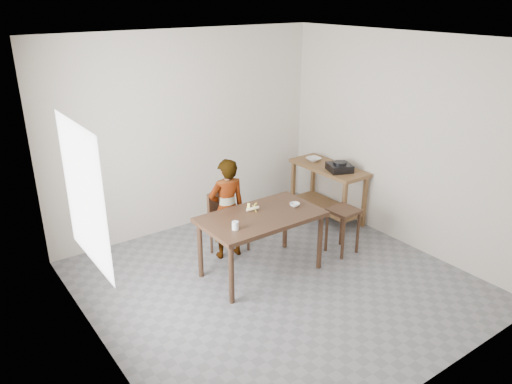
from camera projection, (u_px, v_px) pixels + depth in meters
floor at (276, 284)px, 5.77m from camera, size 4.00×4.00×0.04m
ceiling at (281, 37)px, 4.74m from camera, size 4.00×4.00×0.04m
wall_back at (186, 132)px, 6.77m from camera, size 4.00×0.04×2.70m
wall_front at (444, 247)px, 3.73m from camera, size 4.00×0.04×2.70m
wall_left at (88, 220)px, 4.16m from camera, size 0.04×4.00×2.70m
wall_right at (403, 141)px, 6.35m from camera, size 0.04×4.00×2.70m
window_pane at (84, 195)px, 4.28m from camera, size 0.02×1.10×1.30m
dining_table at (261, 244)px, 5.84m from camera, size 1.40×0.80×0.75m
prep_counter at (327, 192)px, 7.29m from camera, size 0.50×1.20×0.80m
child at (227, 209)px, 6.12m from camera, size 0.51×0.38×1.29m
dining_chair at (230, 223)px, 6.30m from camera, size 0.50×0.50×0.81m
stool at (342, 231)px, 6.34m from camera, size 0.35×0.35×0.60m
glass_tumbler at (235, 226)px, 5.34m from camera, size 0.09×0.09×0.09m
small_bowl at (295, 205)px, 5.93m from camera, size 0.14×0.14×0.04m
banana at (253, 208)px, 5.80m from camera, size 0.20×0.16×0.06m
serving_bowl at (314, 159)px, 7.35m from camera, size 0.21×0.21×0.05m
gas_burner at (340, 167)px, 6.93m from camera, size 0.40×0.40×0.10m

